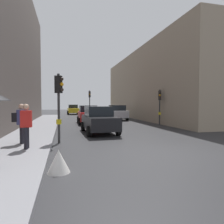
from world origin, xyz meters
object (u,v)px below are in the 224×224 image
traffic_light_near_right (59,95)px  pedestrian_with_grey_backpack (20,121)px  traffic_light_mid_street (160,101)px  car_silver_hatchback (117,112)px  warning_sign_triangle (59,161)px  traffic_light_far_median (90,99)px  car_yellow_taxi (73,109)px  car_red_sedan (88,114)px  car_dark_suv (99,120)px  pedestrian_in_red_jacket (26,124)px

traffic_light_near_right → pedestrian_with_grey_backpack: (-1.66, -0.51, -1.18)m
traffic_light_mid_street → traffic_light_near_right: (-8.70, -6.48, 0.13)m
car_silver_hatchback → warning_sign_triangle: car_silver_hatchback is taller
traffic_light_far_median → traffic_light_near_right: bearing=-102.2°
traffic_light_far_median → car_yellow_taxi: 10.08m
car_red_sedan → car_dark_suv: bearing=-90.6°
car_dark_suv → traffic_light_near_right: bearing=-130.3°
traffic_light_mid_street → pedestrian_in_red_jacket: size_ratio=1.82×
traffic_light_near_right → car_yellow_taxi: bearing=86.0°
car_dark_suv → warning_sign_triangle: (-2.43, -7.29, -0.55)m
traffic_light_mid_street → car_yellow_taxi: size_ratio=0.76×
pedestrian_with_grey_backpack → warning_sign_triangle: size_ratio=2.72×
car_dark_suv → pedestrian_in_red_jacket: (-3.71, -4.61, 0.25)m
traffic_light_mid_street → pedestrian_with_grey_backpack: (-10.37, -7.00, -1.05)m
traffic_light_near_right → warning_sign_triangle: traffic_light_near_right is taller
pedestrian_with_grey_backpack → car_dark_suv: bearing=39.7°
traffic_light_far_median → car_red_sedan: (-1.13, -7.61, -1.70)m
traffic_light_mid_street → traffic_light_far_median: bearing=115.2°
traffic_light_near_right → pedestrian_with_grey_backpack: traffic_light_near_right is taller
traffic_light_mid_street → car_yellow_taxi: bearing=108.4°
pedestrian_with_grey_backpack → warning_sign_triangle: pedestrian_with_grey_backpack is taller
traffic_light_mid_street → traffic_light_far_median: 11.76m
traffic_light_mid_street → car_silver_hatchback: size_ratio=0.76×
traffic_light_near_right → traffic_light_far_median: traffic_light_far_median is taller
car_dark_suv → pedestrian_in_red_jacket: size_ratio=2.41×
traffic_light_mid_street → warning_sign_triangle: traffic_light_mid_street is taller
traffic_light_far_median → pedestrian_in_red_jacket: (-4.92, -18.79, -1.45)m
traffic_light_near_right → car_red_sedan: bearing=74.9°
car_silver_hatchback → pedestrian_in_red_jacket: size_ratio=2.38×
warning_sign_triangle → traffic_light_mid_street: bearing=51.4°
car_yellow_taxi → pedestrian_with_grey_backpack: pedestrian_with_grey_backpack is taller
traffic_light_mid_street → car_dark_suv: traffic_light_mid_street is taller
traffic_light_far_median → car_red_sedan: 7.88m
car_red_sedan → pedestrian_with_grey_backpack: pedestrian_with_grey_backpack is taller
traffic_light_near_right → pedestrian_in_red_jacket: size_ratio=1.92×
traffic_light_near_right → pedestrian_in_red_jacket: bearing=-126.2°
car_dark_suv → car_red_sedan: same height
traffic_light_mid_street → car_dark_suv: bearing=-150.3°
car_yellow_taxi → car_dark_suv: bearing=-88.6°
traffic_light_far_median → car_red_sedan: bearing=-98.5°
traffic_light_near_right → pedestrian_with_grey_backpack: 2.10m
traffic_light_far_median → pedestrian_in_red_jacket: traffic_light_far_median is taller
traffic_light_far_median → warning_sign_triangle: size_ratio=5.75×
traffic_light_far_median → pedestrian_with_grey_backpack: 18.48m
traffic_light_near_right → car_silver_hatchback: size_ratio=0.81×
car_red_sedan → warning_sign_triangle: (-2.50, -13.86, -0.55)m
car_dark_suv → car_red_sedan: (0.07, 6.57, 0.00)m
traffic_light_near_right → traffic_light_mid_street: bearing=36.7°
traffic_light_mid_street → pedestrian_with_grey_backpack: 12.55m
traffic_light_mid_street → car_yellow_taxi: traffic_light_mid_street is taller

